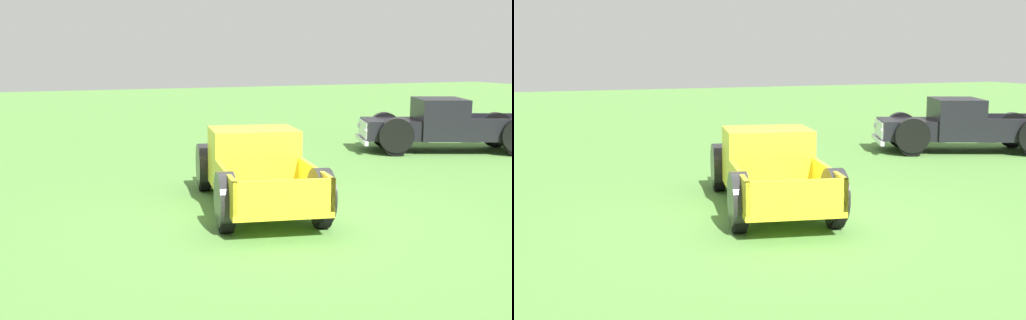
% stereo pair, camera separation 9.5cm
% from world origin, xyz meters
% --- Properties ---
extents(ground_plane, '(80.00, 80.00, 0.00)m').
position_xyz_m(ground_plane, '(0.00, 0.00, 0.00)').
color(ground_plane, '#5B9342').
extents(pickup_truck_foreground, '(5.01, 2.70, 1.45)m').
position_xyz_m(pickup_truck_foreground, '(-1.22, 0.04, 0.69)').
color(pickup_truck_foreground, yellow).
rests_on(pickup_truck_foreground, ground_plane).
extents(pickup_truck_behind_left, '(3.66, 5.37, 1.55)m').
position_xyz_m(pickup_truck_behind_left, '(-5.08, 7.48, 0.74)').
color(pickup_truck_behind_left, black).
rests_on(pickup_truck_behind_left, ground_plane).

